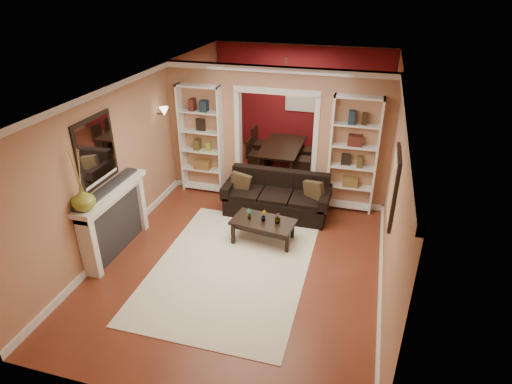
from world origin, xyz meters
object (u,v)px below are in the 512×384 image
(sofa, at_px, (277,195))
(fireplace, at_px, (116,221))
(coffee_table, at_px, (263,231))
(bookshelf_right, at_px, (353,155))
(dining_table, at_px, (283,157))
(bookshelf_left, at_px, (202,140))

(sofa, distance_m, fireplace, 3.01)
(sofa, bearing_deg, coffee_table, -90.05)
(sofa, height_order, fireplace, fireplace)
(bookshelf_right, height_order, dining_table, bookshelf_right)
(sofa, relative_size, dining_table, 1.24)
(coffee_table, bearing_deg, bookshelf_right, 57.78)
(sofa, xyz_separation_m, fireplace, (-2.29, -1.95, 0.18))
(bookshelf_left, relative_size, fireplace, 1.35)
(coffee_table, distance_m, fireplace, 2.50)
(bookshelf_left, bearing_deg, bookshelf_right, 0.00)
(bookshelf_right, distance_m, fireplace, 4.47)
(sofa, relative_size, coffee_table, 1.89)
(fireplace, bearing_deg, dining_table, 64.71)
(sofa, xyz_separation_m, bookshelf_left, (-1.75, 0.58, 0.75))
(bookshelf_left, distance_m, bookshelf_right, 3.10)
(dining_table, bearing_deg, sofa, -171.00)
(coffee_table, relative_size, fireplace, 0.64)
(sofa, bearing_deg, bookshelf_left, 161.68)
(sofa, relative_size, bookshelf_right, 0.89)
(bookshelf_right, bearing_deg, bookshelf_left, 180.00)
(sofa, relative_size, bookshelf_left, 0.89)
(coffee_table, xyz_separation_m, bookshelf_left, (-1.75, 1.60, 0.94))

